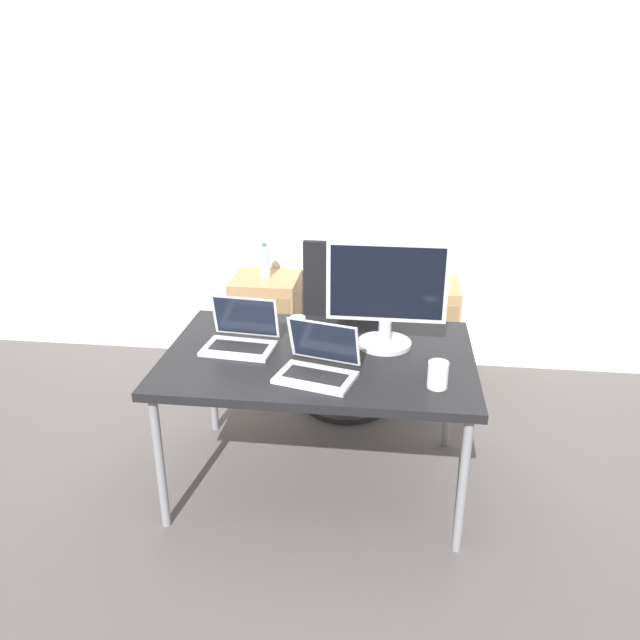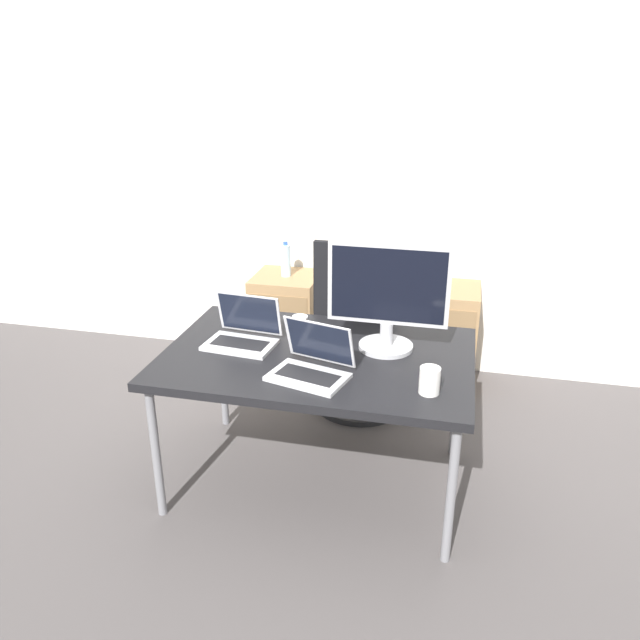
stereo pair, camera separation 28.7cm
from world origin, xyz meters
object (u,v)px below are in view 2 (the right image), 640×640
monitor (388,297)px  mouse (311,347)px  coffee_cup_brown (300,328)px  cabinet_right (442,336)px  laptop_left (243,334)px  office_chair (359,347)px  laptop_right (312,365)px  cabinet_left (287,322)px  coffee_cup_white (430,380)px  water_bottle (286,260)px

monitor → mouse: monitor is taller
monitor → coffee_cup_brown: 0.46m
cabinet_right → laptop_left: bearing=-127.7°
office_chair → laptop_right: size_ratio=2.97×
coffee_cup_brown → cabinet_right: bearing=58.9°
cabinet_left → laptop_right: bearing=-69.7°
cabinet_right → mouse: size_ratio=10.74×
cabinet_left → coffee_cup_white: (1.03, -1.47, 0.44)m
laptop_left → monitor: bearing=8.3°
laptop_right → office_chair: bearing=87.1°
laptop_right → coffee_cup_brown: bearing=112.8°
water_bottle → coffee_cup_white: 1.80m
laptop_right → coffee_cup_brown: 0.36m
office_chair → coffee_cup_brown: bearing=-107.1°
cabinet_right → laptop_left: (-0.91, -1.18, 0.43)m
laptop_left → coffee_cup_brown: 0.27m
monitor → cabinet_right: bearing=77.6°
monitor → office_chair: bearing=110.4°
office_chair → cabinet_right: (0.46, 0.47, -0.09)m
laptop_left → mouse: bearing=-0.2°
coffee_cup_brown → office_chair: bearing=72.9°
coffee_cup_white → mouse: bearing=152.9°
mouse → coffee_cup_brown: bearing=129.6°
coffee_cup_brown → laptop_right: bearing=-67.2°
office_chair → laptop_right: 1.01m
water_bottle → laptop_left: (0.13, -1.18, -0.01)m
laptop_left → coffee_cup_white: bearing=-17.9°
office_chair → water_bottle: bearing=140.6°
laptop_right → monitor: size_ratio=0.66×
office_chair → cabinet_right: bearing=45.3°
office_chair → water_bottle: 0.82m
cabinet_right → monitor: 1.28m
cabinet_left → laptop_right: size_ratio=1.79×
monitor → coffee_cup_white: 0.49m
office_chair → monitor: (0.23, -0.61, 0.55)m
cabinet_right → water_bottle: 1.13m
cabinet_left → water_bottle: (-0.00, 0.00, 0.44)m
coffee_cup_brown → mouse: bearing=-50.4°
office_chair → monitor: bearing=-69.6°
cabinet_left → coffee_cup_brown: coffee_cup_brown is taller
cabinet_left → laptop_left: bearing=-83.8°
office_chair → coffee_cup_brown: size_ratio=8.64×
coffee_cup_white → coffee_cup_brown: bearing=149.2°
cabinet_right → monitor: size_ratio=1.18×
office_chair → monitor: monitor is taller
cabinet_right → mouse: bearing=-116.1°
office_chair → laptop_left: office_chair is taller
monitor → coffee_cup_brown: (-0.42, -0.01, -0.20)m
office_chair → cabinet_left: (-0.57, 0.47, -0.09)m
mouse → office_chair: bearing=81.0°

